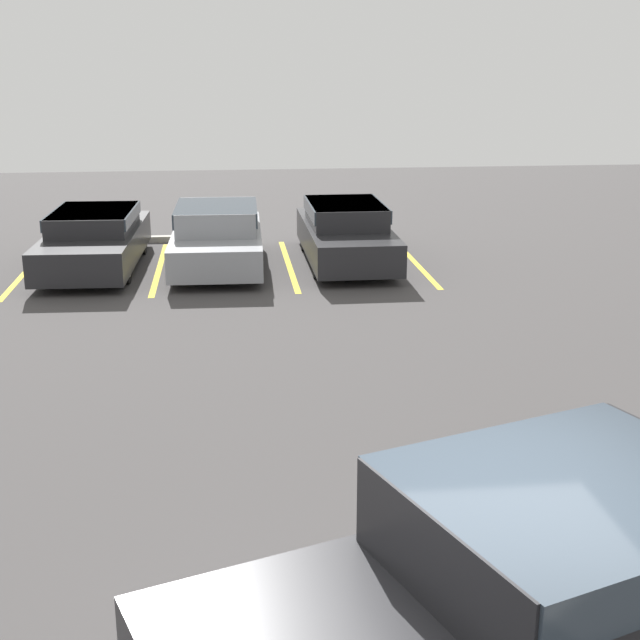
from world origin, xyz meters
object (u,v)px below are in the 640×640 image
(parked_sedan_c, at_px, (346,231))
(wheel_stop_curb, at_px, (181,239))
(parked_sedan_a, at_px, (95,238))
(parked_sedan_b, at_px, (217,235))
(pickup_truck, at_px, (606,594))

(parked_sedan_c, xyz_separation_m, wheel_stop_curb, (-3.62, 2.62, -0.61))
(parked_sedan_a, distance_m, parked_sedan_b, 2.54)
(parked_sedan_a, xyz_separation_m, wheel_stop_curb, (1.64, 2.59, -0.57))
(pickup_truck, relative_size, wheel_stop_curb, 3.60)
(parked_sedan_c, bearing_deg, parked_sedan_b, -87.23)
(pickup_truck, xyz_separation_m, wheel_stop_curb, (-3.46, 16.31, -0.83))
(pickup_truck, distance_m, parked_sedan_a, 14.64)
(parked_sedan_c, relative_size, wheel_stop_curb, 2.61)
(parked_sedan_a, distance_m, wheel_stop_curb, 3.12)
(pickup_truck, xyz_separation_m, parked_sedan_c, (0.16, 13.69, -0.22))
(parked_sedan_a, bearing_deg, wheel_stop_curb, 149.69)
(parked_sedan_b, relative_size, wheel_stop_curb, 2.52)
(parked_sedan_b, xyz_separation_m, parked_sedan_c, (2.73, 0.14, -0.01))
(parked_sedan_b, bearing_deg, parked_sedan_a, -92.36)
(parked_sedan_a, xyz_separation_m, parked_sedan_c, (5.26, -0.02, 0.04))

